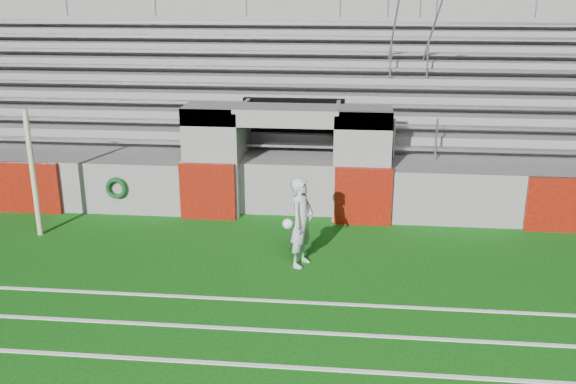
# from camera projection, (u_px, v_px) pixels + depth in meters

# --- Properties ---
(ground) EXTENTS (90.00, 90.00, 0.00)m
(ground) POSITION_uv_depth(u_px,v_px,m) (268.00, 276.00, 12.16)
(ground) COLOR #0C490C
(ground) RESTS_ON ground
(field_post) EXTENTS (0.11, 0.11, 2.80)m
(field_post) POSITION_uv_depth(u_px,v_px,m) (33.00, 174.00, 13.74)
(field_post) COLOR tan
(field_post) RESTS_ON ground
(stadium_structure) EXTENTS (26.00, 8.48, 5.42)m
(stadium_structure) POSITION_uv_depth(u_px,v_px,m) (302.00, 116.00, 19.24)
(stadium_structure) COLOR #63605E
(stadium_structure) RESTS_ON ground
(goalkeeper_with_ball) EXTENTS (0.66, 0.76, 1.79)m
(goalkeeper_with_ball) POSITION_uv_depth(u_px,v_px,m) (301.00, 222.00, 12.38)
(goalkeeper_with_ball) COLOR #A5AAAF
(goalkeeper_with_ball) RESTS_ON ground
(hose_coil) EXTENTS (0.51, 0.15, 0.51)m
(hose_coil) POSITION_uv_depth(u_px,v_px,m) (116.00, 188.00, 15.10)
(hose_coil) COLOR #0D3D0C
(hose_coil) RESTS_ON ground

